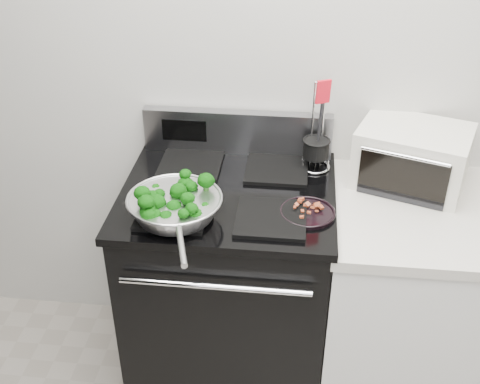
# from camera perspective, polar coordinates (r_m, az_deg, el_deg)

# --- Properties ---
(back_wall) EXTENTS (4.00, 0.02, 2.70)m
(back_wall) POSITION_cam_1_polar(r_m,az_deg,el_deg) (2.34, 7.35, 12.48)
(back_wall) COLOR beige
(back_wall) RESTS_ON ground
(gas_range) EXTENTS (0.79, 0.69, 1.13)m
(gas_range) POSITION_cam_1_polar(r_m,az_deg,el_deg) (2.50, -1.01, -8.88)
(gas_range) COLOR black
(gas_range) RESTS_ON floor
(counter) EXTENTS (0.62, 0.68, 0.92)m
(counter) POSITION_cam_1_polar(r_m,az_deg,el_deg) (2.54, 14.78, -10.23)
(counter) COLOR white
(counter) RESTS_ON floor
(skillet) EXTENTS (0.33, 0.51, 0.07)m
(skillet) POSITION_cam_1_polar(r_m,az_deg,el_deg) (2.05, -6.18, -1.29)
(skillet) COLOR silver
(skillet) RESTS_ON gas_range
(broccoli_pile) EXTENTS (0.26, 0.26, 0.09)m
(broccoli_pile) POSITION_cam_1_polar(r_m,az_deg,el_deg) (2.04, -6.22, -0.81)
(broccoli_pile) COLOR black
(broccoli_pile) RESTS_ON skillet
(bacon_plate) EXTENTS (0.19, 0.19, 0.04)m
(bacon_plate) POSITION_cam_1_polar(r_m,az_deg,el_deg) (2.09, 6.43, -1.71)
(bacon_plate) COLOR black
(bacon_plate) RESTS_ON gas_range
(utensil_holder) EXTENTS (0.12, 0.12, 0.37)m
(utensil_holder) POSITION_cam_1_polar(r_m,az_deg,el_deg) (2.35, 7.19, 3.69)
(utensil_holder) COLOR silver
(utensil_holder) RESTS_ON gas_range
(toaster_oven) EXTENTS (0.47, 0.41, 0.23)m
(toaster_oven) POSITION_cam_1_polar(r_m,az_deg,el_deg) (2.36, 16.00, 3.27)
(toaster_oven) COLOR silver
(toaster_oven) RESTS_ON counter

